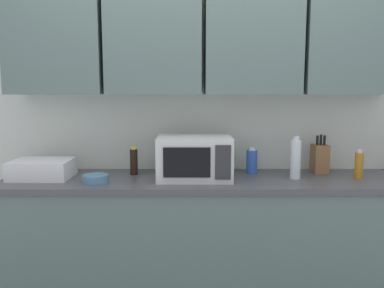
% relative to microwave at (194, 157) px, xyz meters
% --- Properties ---
extents(wall_back_with_cabinets, '(3.52, 0.38, 2.60)m').
position_rel_microwave_xyz_m(wall_back_with_cabinets, '(0.06, 0.25, 0.54)').
color(wall_back_with_cabinets, silver).
rests_on(wall_back_with_cabinets, ground_plane).
extents(counter_run, '(2.65, 0.63, 0.90)m').
position_rel_microwave_xyz_m(counter_run, '(0.06, 0.02, -0.59)').
color(counter_run, slate).
rests_on(counter_run, ground_plane).
extents(microwave, '(0.48, 0.37, 0.28)m').
position_rel_microwave_xyz_m(microwave, '(0.00, 0.00, 0.00)').
color(microwave, silver).
rests_on(microwave, counter_run).
extents(dish_rack, '(0.38, 0.30, 0.12)m').
position_rel_microwave_xyz_m(dish_rack, '(-1.01, 0.02, -0.08)').
color(dish_rack, silver).
rests_on(dish_rack, counter_run).
extents(knife_block, '(0.11, 0.12, 0.27)m').
position_rel_microwave_xyz_m(knife_block, '(0.88, 0.18, -0.04)').
color(knife_block, brown).
rests_on(knife_block, counter_run).
extents(bottle_clear_tall, '(0.07, 0.07, 0.28)m').
position_rel_microwave_xyz_m(bottle_clear_tall, '(0.66, -0.00, -0.01)').
color(bottle_clear_tall, silver).
rests_on(bottle_clear_tall, counter_run).
extents(bottle_blue_cleaner, '(0.08, 0.08, 0.19)m').
position_rel_microwave_xyz_m(bottle_blue_cleaner, '(0.40, 0.16, -0.05)').
color(bottle_blue_cleaner, '#2D56B7').
rests_on(bottle_blue_cleaner, counter_run).
extents(bottle_soy_dark, '(0.05, 0.05, 0.19)m').
position_rel_microwave_xyz_m(bottle_soy_dark, '(-0.42, 0.12, -0.05)').
color(bottle_soy_dark, black).
rests_on(bottle_soy_dark, counter_run).
extents(bottle_amber_vinegar, '(0.05, 0.05, 0.19)m').
position_rel_microwave_xyz_m(bottle_amber_vinegar, '(1.08, -0.01, -0.05)').
color(bottle_amber_vinegar, '#AD701E').
rests_on(bottle_amber_vinegar, counter_run).
extents(bowl_ceramic_small, '(0.16, 0.16, 0.05)m').
position_rel_microwave_xyz_m(bowl_ceramic_small, '(-0.62, -0.12, -0.11)').
color(bowl_ceramic_small, teal).
rests_on(bowl_ceramic_small, counter_run).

